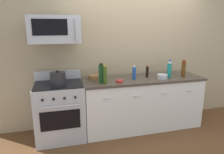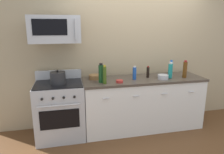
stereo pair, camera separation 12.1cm
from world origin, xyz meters
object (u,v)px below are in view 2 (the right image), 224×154
at_px(bowl_steel_prep, 163,77).
at_px(bowl_red_small, 119,81).
at_px(bottle_soy_sauce_dark, 148,72).
at_px(bottle_olive_oil, 105,75).
at_px(microwave, 55,29).
at_px(bottle_wine_green, 101,73).
at_px(bottle_dish_soap, 104,72).
at_px(bottle_soda_blue, 134,73).
at_px(range_oven, 60,110).
at_px(bottle_water_clear, 171,69).
at_px(bottle_wine_amber, 185,69).
at_px(stockpot, 58,78).
at_px(bottle_sparkling_teal, 170,71).
at_px(bowl_wooden_salad, 95,77).

xyz_separation_m(bowl_steel_prep, bowl_red_small, (-0.78, -0.05, -0.02)).
relative_size(bottle_soy_sauce_dark, bottle_olive_oil, 0.69).
relative_size(microwave, bottle_wine_green, 2.40).
relative_size(bottle_dish_soap, bottle_soda_blue, 0.91).
relative_size(range_oven, bottle_water_clear, 3.71).
bearing_deg(range_oven, bowl_steel_prep, -4.39).
height_order(bottle_dish_soap, bottle_olive_oil, bottle_olive_oil).
bearing_deg(bowl_steel_prep, bottle_wine_amber, 3.17).
bearing_deg(bottle_soda_blue, bowl_steel_prep, -11.14).
bearing_deg(bottle_water_clear, stockpot, -177.06).
distance_m(microwave, bottle_wine_amber, 2.26).
relative_size(bottle_wine_green, bottle_sparkling_teal, 1.14).
relative_size(range_oven, bowl_red_small, 9.38).
xyz_separation_m(bottle_water_clear, bowl_wooden_salad, (-1.36, 0.09, -0.10)).
distance_m(bottle_olive_oil, bottle_sparkling_teal, 1.18).
xyz_separation_m(bottle_dish_soap, bottle_soy_sauce_dark, (0.75, -0.15, -0.00)).
relative_size(bowl_wooden_salad, bowl_red_small, 1.93).
bearing_deg(stockpot, bowl_red_small, -7.66).
distance_m(bottle_sparkling_teal, bowl_wooden_salad, 1.30).
xyz_separation_m(microwave, bottle_wine_green, (0.67, -0.15, -0.68)).
height_order(bottle_soda_blue, bottle_wine_amber, bottle_wine_amber).
bearing_deg(bowl_wooden_salad, bottle_sparkling_teal, -9.96).
xyz_separation_m(microwave, bowl_wooden_salad, (0.61, 0.09, -0.79)).
distance_m(bottle_wine_green, stockpot, 0.67).
relative_size(bottle_wine_green, stockpot, 1.33).
bearing_deg(bottle_dish_soap, bowl_wooden_salad, -162.40).
height_order(microwave, bottle_wine_green, microwave).
bearing_deg(microwave, bottle_dish_soap, 10.63).
bearing_deg(bottle_soy_sauce_dark, bottle_soda_blue, -164.52).
bearing_deg(bowl_red_small, bottle_wine_green, 164.22).
height_order(bowl_red_small, stockpot, stockpot).
xyz_separation_m(bottle_soda_blue, bottle_olive_oil, (-0.54, -0.15, 0.03)).
xyz_separation_m(bottle_wine_amber, bowl_steel_prep, (-0.42, -0.02, -0.10)).
bearing_deg(bottle_olive_oil, bottle_soy_sauce_dark, 15.56).
relative_size(bottle_soy_sauce_dark, bottle_wine_green, 0.66).
bearing_deg(bottle_water_clear, range_oven, -178.61).
relative_size(bottle_water_clear, bottle_sparkling_teal, 1.06).
distance_m(bottle_wine_amber, bowl_steel_prep, 0.43).
bearing_deg(bottle_dish_soap, bottle_olive_oil, -99.06).
relative_size(bottle_soda_blue, bowl_wooden_salad, 1.04).
height_order(bottle_soda_blue, stockpot, bottle_soda_blue).
distance_m(bottle_dish_soap, bottle_soda_blue, 0.53).
bearing_deg(bowl_red_small, bottle_olive_oil, -178.09).
relative_size(range_oven, bowl_wooden_salad, 4.87).
height_order(bottle_soy_sauce_dark, bottle_wine_green, bottle_wine_green).
distance_m(microwave, bottle_water_clear, 2.09).
relative_size(bottle_dish_soap, stockpot, 0.90).
bearing_deg(bowl_red_small, stockpot, 172.34).
distance_m(bottle_soy_sauce_dark, bowl_steel_prep, 0.27).
bearing_deg(bottle_water_clear, bottle_wine_green, -173.47).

